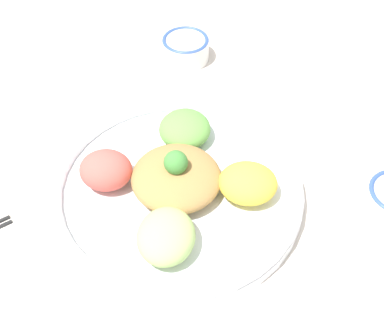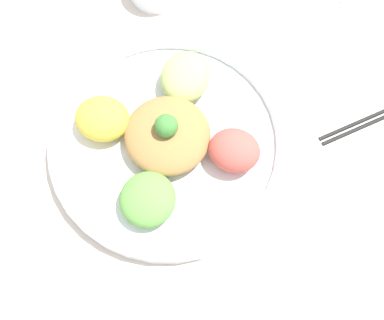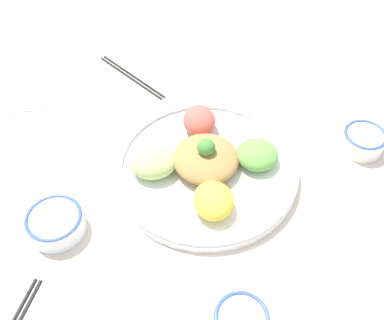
# 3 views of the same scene
# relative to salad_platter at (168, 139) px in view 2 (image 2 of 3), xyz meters

# --- Properties ---
(ground_plane) EXTENTS (2.40, 2.40, 0.00)m
(ground_plane) POSITION_rel_salad_platter_xyz_m (-0.02, 0.03, -0.03)
(ground_plane) COLOR silver
(salad_platter) EXTENTS (0.39, 0.39, 0.10)m
(salad_platter) POSITION_rel_salad_platter_xyz_m (0.00, 0.00, 0.00)
(salad_platter) COLOR white
(salad_platter) RESTS_ON ground_plane
(chopsticks_pair_near) EXTENTS (0.23, 0.09, 0.01)m
(chopsticks_pair_near) POSITION_rel_salad_platter_xyz_m (-0.36, -0.02, -0.02)
(chopsticks_pair_near) COLOR black
(chopsticks_pair_near) RESTS_ON ground_plane
(serving_spoon_main) EXTENTS (0.07, 0.14, 0.01)m
(serving_spoon_main) POSITION_rel_salad_platter_xyz_m (-0.34, -0.25, -0.02)
(serving_spoon_main) COLOR beige
(serving_spoon_main) RESTS_ON ground_plane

